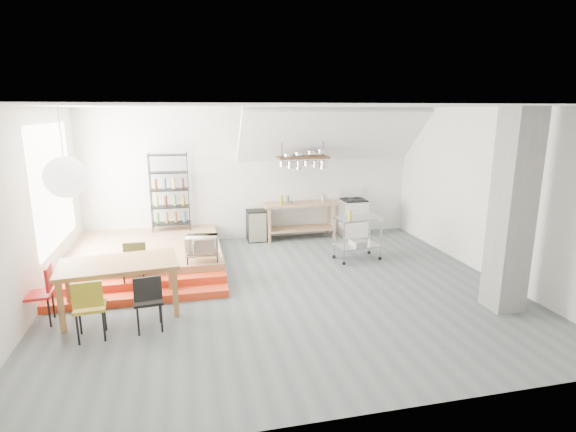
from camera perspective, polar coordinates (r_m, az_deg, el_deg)
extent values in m
plane|color=#545D61|center=(8.15, -0.46, -9.34)|extent=(8.00, 8.00, 0.00)
cube|color=silver|center=(11.07, -4.41, 5.29)|extent=(8.00, 0.04, 3.20)
cube|color=silver|center=(7.87, -30.22, 0.19)|extent=(0.04, 7.00, 3.20)
cube|color=silver|center=(9.38, 24.17, 2.69)|extent=(0.04, 7.00, 3.20)
cube|color=white|center=(7.52, -0.50, 13.77)|extent=(8.00, 7.00, 0.02)
cube|color=white|center=(10.82, 5.61, 10.13)|extent=(4.40, 1.44, 1.32)
cube|color=white|center=(9.25, -27.61, 3.47)|extent=(0.02, 2.50, 2.20)
cube|color=#99734C|center=(9.84, -17.50, -4.71)|extent=(3.00, 3.00, 0.40)
cube|color=red|center=(8.06, -18.45, -9.84)|extent=(3.00, 0.35, 0.13)
cube|color=red|center=(8.35, -18.27, -8.49)|extent=(3.00, 0.35, 0.27)
cube|color=slate|center=(7.79, 26.58, 0.49)|extent=(0.50, 0.50, 3.20)
cube|color=#99734C|center=(11.08, 1.57, 1.54)|extent=(1.80, 0.60, 0.06)
cube|color=#99734C|center=(11.22, 1.55, -1.61)|extent=(1.70, 0.55, 0.04)
cube|color=#99734C|center=(11.61, 5.20, -0.24)|extent=(0.06, 0.06, 0.86)
cube|color=#99734C|center=(11.21, -2.79, -0.68)|extent=(0.06, 0.06, 0.86)
cube|color=#99734C|center=(11.20, 5.90, -0.75)|extent=(0.06, 0.06, 0.86)
cube|color=#99734C|center=(10.80, -2.38, -1.23)|extent=(0.06, 0.06, 0.86)
cube|color=white|center=(11.59, 8.27, -0.24)|extent=(0.60, 0.60, 0.90)
cube|color=black|center=(11.49, 8.35, 2.04)|extent=(0.58, 0.58, 0.03)
cube|color=white|center=(11.72, 7.88, 2.92)|extent=(0.60, 0.05, 0.25)
cylinder|color=black|center=(11.67, 8.74, 2.32)|extent=(0.18, 0.18, 0.02)
cylinder|color=black|center=(11.57, 7.45, 2.27)|extent=(0.18, 0.18, 0.02)
cylinder|color=black|center=(11.41, 9.26, 2.05)|extent=(0.18, 0.18, 0.02)
cylinder|color=black|center=(11.31, 7.94, 2.00)|extent=(0.18, 0.18, 0.02)
cube|color=#3C2618|center=(10.70, 1.88, 7.47)|extent=(1.20, 0.50, 0.05)
cylinder|color=black|center=(10.54, -0.77, 10.52)|extent=(0.02, 0.02, 1.15)
cylinder|color=black|center=(10.80, 4.51, 10.55)|extent=(0.02, 0.02, 1.15)
cylinder|color=silver|center=(10.55, -0.70, 6.63)|extent=(0.16, 0.16, 0.12)
cylinder|color=silver|center=(10.60, 0.36, 6.55)|extent=(0.20, 0.20, 0.16)
cylinder|color=silver|center=(10.65, 1.41, 6.47)|extent=(0.16, 0.16, 0.20)
cylinder|color=silver|center=(10.70, 2.46, 6.70)|extent=(0.20, 0.20, 0.12)
cylinder|color=silver|center=(10.75, 3.49, 6.62)|extent=(0.16, 0.16, 0.16)
cylinder|color=silver|center=(10.81, 4.52, 6.53)|extent=(0.20, 0.20, 0.20)
cylinder|color=black|center=(10.88, -12.55, 3.26)|extent=(0.02, 0.02, 1.80)
cylinder|color=black|center=(10.91, -16.97, 3.03)|extent=(0.02, 0.02, 1.80)
cylinder|color=black|center=(10.53, -12.53, 2.93)|extent=(0.02, 0.02, 1.80)
cylinder|color=black|center=(10.56, -17.09, 2.69)|extent=(0.02, 0.02, 1.80)
cube|color=black|center=(10.86, -14.55, -0.91)|extent=(0.88, 0.38, 0.02)
cube|color=black|center=(10.78, -14.68, 1.15)|extent=(0.88, 0.38, 0.02)
cube|color=black|center=(10.70, -14.80, 3.25)|extent=(0.88, 0.38, 0.02)
cube|color=black|center=(10.64, -14.93, 5.37)|extent=(0.88, 0.38, 0.02)
cube|color=black|center=(10.60, -15.06, 7.51)|extent=(0.88, 0.38, 0.03)
cylinder|color=#488B37|center=(10.83, -14.60, -0.19)|extent=(0.07, 0.07, 0.24)
cylinder|color=#876316|center=(10.75, -14.72, 1.88)|extent=(0.07, 0.07, 0.24)
cylinder|color=brown|center=(10.68, -14.85, 3.99)|extent=(0.07, 0.07, 0.24)
cube|color=#99734C|center=(8.50, -10.86, -4.67)|extent=(0.60, 0.40, 0.03)
cylinder|color=black|center=(8.70, -9.10, -4.75)|extent=(0.02, 0.02, 0.13)
cylinder|color=black|center=(8.69, -12.67, -4.94)|extent=(0.02, 0.02, 0.13)
cylinder|color=black|center=(8.38, -8.93, -5.46)|extent=(0.02, 0.02, 0.13)
cylinder|color=black|center=(8.36, -12.64, -5.66)|extent=(0.02, 0.02, 0.13)
sphere|color=white|center=(7.22, -26.40, 4.44)|extent=(0.60, 0.60, 0.60)
cube|color=brown|center=(7.48, -20.73, -5.75)|extent=(1.87, 1.19, 0.07)
cube|color=brown|center=(8.02, -14.70, -7.21)|extent=(0.09, 0.09, 0.78)
cube|color=brown|center=(8.08, -26.13, -8.02)|extent=(0.09, 0.09, 0.78)
cube|color=brown|center=(7.24, -14.12, -9.46)|extent=(0.09, 0.09, 0.78)
cube|color=brown|center=(7.31, -26.86, -10.34)|extent=(0.09, 0.09, 0.78)
cube|color=#A08C1B|center=(6.95, -23.83, -10.52)|extent=(0.46, 0.46, 0.04)
cube|color=#A08C1B|center=(6.68, -24.15, -9.11)|extent=(0.40, 0.08, 0.36)
cylinder|color=black|center=(6.92, -25.14, -12.95)|extent=(0.03, 0.03, 0.46)
cylinder|color=black|center=(6.88, -22.34, -12.80)|extent=(0.03, 0.03, 0.46)
cylinder|color=black|center=(7.21, -24.90, -11.82)|extent=(0.03, 0.03, 0.46)
cylinder|color=black|center=(7.18, -22.22, -11.67)|extent=(0.03, 0.03, 0.46)
cube|color=black|center=(6.92, -17.33, -10.19)|extent=(0.45, 0.45, 0.04)
cube|color=black|center=(6.66, -17.40, -8.81)|extent=(0.38, 0.09, 0.35)
cylinder|color=black|center=(6.87, -18.49, -12.58)|extent=(0.03, 0.03, 0.44)
cylinder|color=black|center=(6.88, -15.76, -12.36)|extent=(0.03, 0.03, 0.44)
cylinder|color=black|center=(7.16, -18.57, -11.49)|extent=(0.03, 0.03, 0.44)
cylinder|color=black|center=(7.17, -15.97, -11.28)|extent=(0.03, 0.03, 0.44)
cube|color=brown|center=(8.27, -18.91, -6.40)|extent=(0.41, 0.41, 0.04)
cube|color=brown|center=(8.36, -18.90, -4.35)|extent=(0.38, 0.04, 0.35)
cylinder|color=black|center=(8.48, -17.58, -7.47)|extent=(0.03, 0.03, 0.44)
cylinder|color=black|center=(8.52, -19.76, -7.55)|extent=(0.03, 0.03, 0.44)
cylinder|color=black|center=(8.18, -17.77, -8.26)|extent=(0.03, 0.03, 0.44)
cylinder|color=black|center=(8.22, -20.03, -8.33)|extent=(0.03, 0.03, 0.44)
cube|color=red|center=(7.73, -29.25, -8.74)|extent=(0.45, 0.45, 0.04)
cube|color=red|center=(7.60, -28.09, -6.87)|extent=(0.08, 0.39, 0.36)
cylinder|color=black|center=(7.63, -28.04, -10.79)|extent=(0.03, 0.03, 0.45)
cylinder|color=black|center=(7.93, -27.65, -9.85)|extent=(0.03, 0.03, 0.45)
cylinder|color=black|center=(7.70, -30.49, -10.87)|extent=(0.03, 0.03, 0.45)
cylinder|color=black|center=(8.00, -30.00, -9.94)|extent=(0.03, 0.03, 0.45)
cube|color=silver|center=(9.59, 8.92, -0.30)|extent=(0.99, 0.64, 0.04)
cube|color=silver|center=(9.74, 8.79, -3.73)|extent=(0.99, 0.64, 0.03)
cylinder|color=silver|center=(10.10, 10.34, -2.26)|extent=(0.03, 0.03, 0.89)
sphere|color=black|center=(10.22, 10.24, -4.55)|extent=(0.08, 0.08, 0.08)
cylinder|color=silver|center=(9.69, 5.93, -2.77)|extent=(0.03, 0.03, 0.89)
sphere|color=black|center=(9.82, 5.87, -5.15)|extent=(0.08, 0.08, 0.08)
cylinder|color=silver|center=(9.73, 11.71, -2.92)|extent=(0.03, 0.03, 0.89)
sphere|color=black|center=(9.86, 11.60, -5.29)|extent=(0.08, 0.08, 0.08)
cylinder|color=silver|center=(9.31, 7.18, -3.49)|extent=(0.03, 0.03, 0.89)
sphere|color=black|center=(9.44, 7.11, -5.96)|extent=(0.08, 0.08, 0.08)
cube|color=black|center=(11.02, -4.06, -1.22)|extent=(0.45, 0.45, 0.76)
imported|color=beige|center=(8.45, -10.91, -3.55)|extent=(0.62, 0.46, 0.32)
imported|color=silver|center=(10.96, 0.49, 1.72)|extent=(0.27, 0.27, 0.05)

